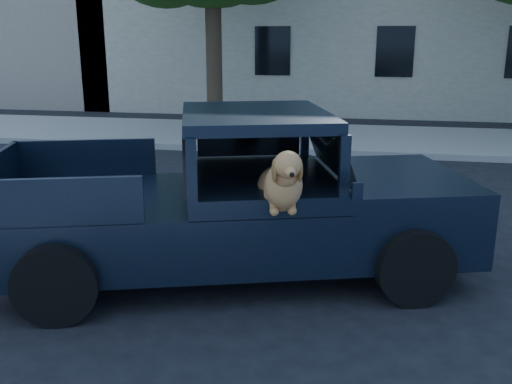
% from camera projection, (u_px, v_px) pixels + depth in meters
% --- Properties ---
extents(ground, '(120.00, 120.00, 0.00)m').
position_uv_depth(ground, '(344.00, 289.00, 6.38)').
color(ground, black).
rests_on(ground, ground).
extents(far_sidewalk, '(60.00, 4.00, 0.15)m').
position_uv_depth(far_sidewalk, '(358.00, 139.00, 15.07)').
color(far_sidewalk, gray).
rests_on(far_sidewalk, ground).
extents(lane_stripes, '(21.60, 0.14, 0.01)m').
position_uv_depth(lane_stripes, '(477.00, 210.00, 9.24)').
color(lane_stripes, silver).
rests_on(lane_stripes, ground).
extents(pickup_truck, '(5.76, 3.60, 1.93)m').
position_uv_depth(pickup_truck, '(226.00, 221.00, 6.66)').
color(pickup_truck, black).
rests_on(pickup_truck, ground).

